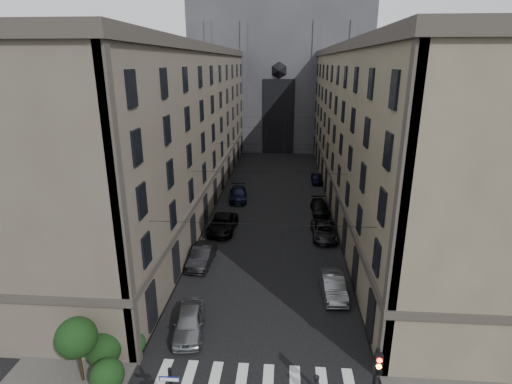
% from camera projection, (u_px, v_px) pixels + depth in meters
% --- Properties ---
extents(sidewalk_left, '(7.00, 80.00, 0.15)m').
position_uv_depth(sidewalk_left, '(193.00, 198.00, 52.12)').
color(sidewalk_left, '#383533').
rests_on(sidewalk_left, ground).
extents(sidewalk_right, '(7.00, 80.00, 0.15)m').
position_uv_depth(sidewalk_right, '(355.00, 202.00, 50.65)').
color(sidewalk_right, '#383533').
rests_on(sidewalk_right, ground).
extents(building_left, '(13.60, 60.60, 18.85)m').
position_uv_depth(building_left, '(166.00, 127.00, 49.45)').
color(building_left, '#4E463C').
rests_on(building_left, ground).
extents(building_right, '(13.60, 60.60, 18.85)m').
position_uv_depth(building_right, '(386.00, 129.00, 47.57)').
color(building_right, brown).
rests_on(building_right, ground).
extents(gothic_tower, '(35.00, 23.00, 58.00)m').
position_uv_depth(gothic_tower, '(280.00, 58.00, 82.82)').
color(gothic_tower, '#2D2D33').
rests_on(gothic_tower, ground).
extents(shrub_cluster, '(3.90, 4.40, 3.90)m').
position_uv_depth(shrub_cluster, '(97.00, 350.00, 22.07)').
color(shrub_cluster, black).
rests_on(shrub_cluster, sidewalk_left).
extents(tram_wires, '(14.00, 60.00, 0.43)m').
position_uv_depth(tram_wires, '(274.00, 145.00, 48.81)').
color(tram_wires, black).
rests_on(tram_wires, ground).
extents(car_left_near, '(2.45, 4.89, 1.60)m').
position_uv_depth(car_left_near, '(189.00, 322.00, 26.05)').
color(car_left_near, slate).
rests_on(car_left_near, ground).
extents(car_left_midnear, '(1.93, 4.98, 1.62)m').
position_uv_depth(car_left_midnear, '(202.00, 256.00, 34.93)').
color(car_left_midnear, black).
rests_on(car_left_midnear, ground).
extents(car_left_midfar, '(2.88, 5.84, 1.59)m').
position_uv_depth(car_left_midfar, '(222.00, 224.00, 41.74)').
color(car_left_midfar, black).
rests_on(car_left_midfar, ground).
extents(car_left_far, '(2.77, 5.58, 1.56)m').
position_uv_depth(car_left_far, '(238.00, 194.00, 51.27)').
color(car_left_far, black).
rests_on(car_left_far, ground).
extents(car_right_near, '(1.85, 4.70, 1.52)m').
position_uv_depth(car_right_near, '(333.00, 286.00, 30.31)').
color(car_right_near, slate).
rests_on(car_right_near, ground).
extents(car_right_midnear, '(2.46, 5.25, 1.45)m').
position_uv_depth(car_right_midnear, '(324.00, 231.00, 40.26)').
color(car_right_midnear, black).
rests_on(car_right_midnear, ground).
extents(car_right_midfar, '(2.21, 4.98, 1.42)m').
position_uv_depth(car_right_midfar, '(320.00, 207.00, 46.78)').
color(car_right_midfar, black).
rests_on(car_right_midfar, ground).
extents(car_right_far, '(1.69, 4.08, 1.38)m').
position_uv_depth(car_right_far, '(317.00, 178.00, 58.62)').
color(car_right_far, black).
rests_on(car_right_far, ground).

